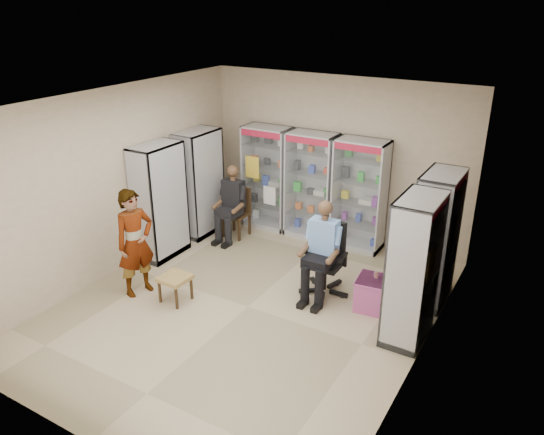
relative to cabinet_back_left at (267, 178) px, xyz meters
The scene contains 18 objects.
floor 3.18m from the cabinet_back_left, 64.54° to the right, with size 6.00×6.00×0.00m, color tan.
room_shell 3.18m from the cabinet_back_left, 64.54° to the right, with size 5.02×6.02×3.01m.
cabinet_back_left is the anchor object (origin of this frame).
cabinet_back_mid 0.95m from the cabinet_back_left, ahead, with size 0.90×0.50×2.00m, color #B9BDC1.
cabinet_back_right 1.90m from the cabinet_back_left, ahead, with size 0.90×0.50×2.00m, color silver.
cabinet_right_far 3.71m from the cabinet_back_left, 17.75° to the right, with size 0.50×0.90×2.00m, color #A9ABB0.
cabinet_right_near 4.18m from the cabinet_back_left, 32.28° to the right, with size 0.50×0.90×2.00m, color #B8BBBF.
cabinet_left_far 1.32m from the cabinet_back_left, 135.00° to the right, with size 0.50×0.90×2.00m, color #B0B2B7.
cabinet_left_near 2.23m from the cabinet_back_left, 114.61° to the right, with size 0.50×0.90×2.00m, color #BABDC2.
wooden_chair 0.94m from the cabinet_back_left, 108.90° to the right, with size 0.42×0.42×0.94m, color #2F1E12.
seated_customer 0.88m from the cabinet_back_left, 107.77° to the right, with size 0.44×0.60×1.34m, color black, non-canonical shape.
office_chair 2.78m from the cabinet_back_left, 40.42° to the right, with size 0.62×0.62×1.14m, color black.
seated_shopkeeper 2.79m from the cabinet_back_left, 41.21° to the right, with size 0.48×0.66×1.45m, color #6F98DB, non-canonical shape.
pink_trunk 3.51m from the cabinet_back_left, 31.97° to the right, with size 0.50×0.48×0.48m, color #C74F9C.
tea_glass 3.42m from the cabinet_back_left, 31.25° to the right, with size 0.07×0.07×0.10m, color #5B2C07.
woven_stool_a 3.47m from the cabinet_back_left, 18.59° to the right, with size 0.37×0.37×0.37m, color #9F8343.
woven_stool_b 3.24m from the cabinet_back_left, 85.03° to the right, with size 0.41×0.41×0.41m, color #B57F4C.
standing_man 3.24m from the cabinet_back_left, 96.78° to the right, with size 0.61×0.40×1.68m, color gray.
Camera 1 is at (3.72, -5.60, 4.28)m, focal length 35.00 mm.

